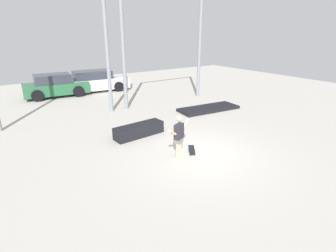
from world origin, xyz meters
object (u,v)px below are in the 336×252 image
object	(u,v)px
parked_car_green	(55,86)
parked_car_white	(95,81)
skateboarder	(179,135)
manual_pad	(209,109)
skateboard	(192,150)
grind_box	(139,130)

from	to	relation	value
parked_car_green	parked_car_white	xyz separation A→B (m)	(2.67, 0.10, -0.00)
skateboarder	parked_car_green	xyz separation A→B (m)	(-1.39, 11.56, -0.12)
manual_pad	skateboard	bearing A→B (deg)	-139.00
skateboard	parked_car_white	bearing A→B (deg)	32.24
parked_car_green	parked_car_white	world-z (taller)	parked_car_green
skateboard	grind_box	size ratio (longest dim) A/B	0.35
skateboarder	parked_car_white	bearing A→B (deg)	58.75
manual_pad	parked_car_white	bearing A→B (deg)	113.33
skateboard	manual_pad	distance (m)	5.39
skateboard	grind_box	xyz separation A→B (m)	(-0.85, 2.37, 0.18)
skateboarder	manual_pad	bearing A→B (deg)	12.63
grind_box	parked_car_white	distance (m)	9.31
skateboarder	manual_pad	distance (m)	6.03
parked_car_green	manual_pad	bearing A→B (deg)	-47.93
grind_box	parked_car_green	size ratio (longest dim) A/B	0.52
skateboarder	parked_car_green	bearing A→B (deg)	71.88
skateboarder	grind_box	bearing A→B (deg)	69.29
parked_car_green	parked_car_white	size ratio (longest dim) A/B	0.87
manual_pad	parked_car_green	distance (m)	10.03
skateboarder	manual_pad	size ratio (longest dim) A/B	0.44
grind_box	manual_pad	bearing A→B (deg)	13.36
parked_car_green	grind_box	bearing A→B (deg)	-78.12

